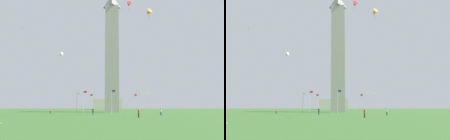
% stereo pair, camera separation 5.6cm
% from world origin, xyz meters
% --- Properties ---
extents(ground_plane, '(260.00, 260.00, 0.00)m').
position_xyz_m(ground_plane, '(0.00, 0.00, 0.00)').
color(ground_plane, '#3D6B2D').
extents(obelisk_monument, '(5.25, 5.25, 47.72)m').
position_xyz_m(obelisk_monument, '(0.00, 0.00, 23.86)').
color(obelisk_monument, '#A8A399').
rests_on(obelisk_monument, ground).
extents(flagpole_n, '(1.12, 0.14, 7.36)m').
position_xyz_m(flagpole_n, '(13.34, 0.00, 4.06)').
color(flagpole_n, silver).
rests_on(flagpole_n, ground).
extents(flagpole_ne, '(1.12, 0.14, 7.36)m').
position_xyz_m(flagpole_ne, '(9.45, 9.39, 4.06)').
color(flagpole_ne, silver).
rests_on(flagpole_ne, ground).
extents(flagpole_e, '(1.12, 0.14, 7.36)m').
position_xyz_m(flagpole_e, '(0.06, 13.28, 4.06)').
color(flagpole_e, silver).
rests_on(flagpole_e, ground).
extents(flagpole_se, '(1.12, 0.14, 7.36)m').
position_xyz_m(flagpole_se, '(-9.32, 9.39, 4.06)').
color(flagpole_se, silver).
rests_on(flagpole_se, ground).
extents(flagpole_s, '(1.12, 0.14, 7.36)m').
position_xyz_m(flagpole_s, '(-13.21, 0.00, 4.06)').
color(flagpole_s, silver).
rests_on(flagpole_s, ground).
extents(flagpole_sw, '(1.12, 0.14, 7.36)m').
position_xyz_m(flagpole_sw, '(-9.32, -9.39, 4.06)').
color(flagpole_sw, silver).
rests_on(flagpole_sw, ground).
extents(flagpole_w, '(1.12, 0.14, 7.36)m').
position_xyz_m(flagpole_w, '(0.06, -13.28, 4.06)').
color(flagpole_w, silver).
rests_on(flagpole_w, ground).
extents(flagpole_nw, '(1.12, 0.14, 7.36)m').
position_xyz_m(flagpole_nw, '(9.45, -9.39, 4.06)').
color(flagpole_nw, silver).
rests_on(flagpole_nw, ground).
extents(person_orange_shirt, '(0.32, 0.32, 1.62)m').
position_xyz_m(person_orange_shirt, '(-18.40, -15.04, 0.80)').
color(person_orange_shirt, '#2D2D38').
rests_on(person_orange_shirt, ground).
extents(person_white_shirt, '(0.32, 0.32, 1.69)m').
position_xyz_m(person_white_shirt, '(12.31, -25.66, 0.84)').
color(person_white_shirt, '#2D2D38').
rests_on(person_white_shirt, ground).
extents(person_black_shirt, '(0.32, 0.32, 1.70)m').
position_xyz_m(person_black_shirt, '(-4.78, -22.90, 0.84)').
color(person_black_shirt, '#2D2D38').
rests_on(person_black_shirt, ground).
extents(person_red_shirt, '(0.32, 0.32, 1.77)m').
position_xyz_m(person_red_shirt, '(5.45, -36.79, 0.88)').
color(person_red_shirt, '#2D2D38').
rests_on(person_red_shirt, ground).
extents(kite_red_delta, '(1.73, 1.94, 2.87)m').
position_xyz_m(kite_red_delta, '(5.34, -19.03, 33.24)').
color(kite_red_delta, red).
extents(kite_white_delta, '(1.72, 1.76, 2.21)m').
position_xyz_m(kite_white_delta, '(-12.50, -27.05, 15.06)').
color(kite_white_delta, white).
extents(kite_pink_diamond, '(1.44, 1.34, 1.94)m').
position_xyz_m(kite_pink_diamond, '(-29.22, -14.51, 27.92)').
color(kite_pink_diamond, pink).
extents(kite_orange_delta, '(1.66, 1.76, 2.27)m').
position_xyz_m(kite_orange_delta, '(7.53, -39.47, 20.36)').
color(kite_orange_delta, orange).
extents(distant_building, '(20.93, 16.89, 7.43)m').
position_xyz_m(distant_building, '(-3.70, 77.66, 3.72)').
color(distant_building, beige).
rests_on(distant_building, ground).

